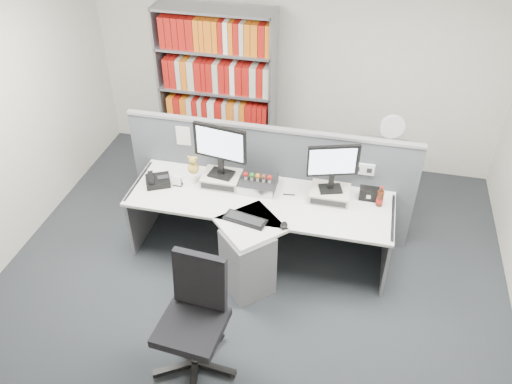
% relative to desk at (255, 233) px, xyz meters
% --- Properties ---
extents(ground, '(5.50, 5.50, 0.00)m').
position_rel_desk_xyz_m(ground, '(0.00, -0.60, -0.46)').
color(ground, '#2D3135').
rests_on(ground, ground).
extents(room_shell, '(5.04, 5.54, 2.72)m').
position_rel_desk_xyz_m(room_shell, '(0.00, -0.60, 1.33)').
color(room_shell, beige).
rests_on(room_shell, ground).
extents(partition, '(3.00, 0.08, 1.27)m').
position_rel_desk_xyz_m(partition, '(0.00, 0.65, 0.19)').
color(partition, '#4F535A').
rests_on(partition, ground).
extents(desk, '(2.60, 1.20, 0.72)m').
position_rel_desk_xyz_m(desk, '(0.00, 0.00, 0.00)').
color(desk, silver).
rests_on(desk, ground).
extents(monitor_riser_left, '(0.38, 0.31, 0.10)m').
position_rel_desk_xyz_m(monitor_riser_left, '(-0.44, 0.38, 0.31)').
color(monitor_riser_left, '#BEB49E').
rests_on(monitor_riser_left, desk).
extents(monitor_riser_right, '(0.38, 0.31, 0.10)m').
position_rel_desk_xyz_m(monitor_riser_right, '(0.66, 0.38, 0.31)').
color(monitor_riser_right, '#BEB49E').
rests_on(monitor_riser_right, desk).
extents(monitor_left, '(0.54, 0.21, 0.56)m').
position_rel_desk_xyz_m(monitor_left, '(-0.44, 0.38, 0.70)').
color(monitor_left, black).
rests_on(monitor_left, monitor_riser_left).
extents(monitor_right, '(0.48, 0.21, 0.50)m').
position_rel_desk_xyz_m(monitor_right, '(0.66, 0.38, 0.66)').
color(monitor_right, black).
rests_on(monitor_right, monitor_riser_right).
extents(desktop_pc, '(0.36, 0.32, 0.10)m').
position_rel_desk_xyz_m(desktop_pc, '(-0.06, 0.39, 0.31)').
color(desktop_pc, black).
rests_on(desktop_pc, desk).
extents(figurines, '(0.29, 0.05, 0.09)m').
position_rel_desk_xyz_m(figurines, '(-0.06, 0.37, 0.41)').
color(figurines, '#BEB49E').
rests_on(figurines, desktop_pc).
extents(keyboard, '(0.43, 0.23, 0.03)m').
position_rel_desk_xyz_m(keyboard, '(-0.06, -0.14, 0.28)').
color(keyboard, black).
rests_on(keyboard, desk).
extents(mouse, '(0.07, 0.11, 0.04)m').
position_rel_desk_xyz_m(mouse, '(0.31, -0.15, 0.28)').
color(mouse, black).
rests_on(mouse, desk).
extents(desk_phone, '(0.31, 0.30, 0.10)m').
position_rel_desk_xyz_m(desk_phone, '(-1.07, 0.22, 0.30)').
color(desk_phone, black).
rests_on(desk_phone, desk).
extents(desk_calendar, '(0.09, 0.07, 0.11)m').
position_rel_desk_xyz_m(desk_calendar, '(-0.86, 0.25, 0.31)').
color(desk_calendar, black).
rests_on(desk_calendar, desk).
extents(plush_toy, '(0.12, 0.12, 0.20)m').
position_rel_desk_xyz_m(plush_toy, '(-0.72, 0.35, 0.45)').
color(plush_toy, '#AB8E39').
rests_on(plush_toy, monitor_riser_left).
extents(speaker, '(0.19, 0.10, 0.12)m').
position_rel_desk_xyz_m(speaker, '(1.04, 0.45, 0.33)').
color(speaker, black).
rests_on(speaker, desk).
extents(cola_bottle, '(0.07, 0.07, 0.22)m').
position_rel_desk_xyz_m(cola_bottle, '(1.14, 0.37, 0.35)').
color(cola_bottle, '#3F190A').
rests_on(cola_bottle, desk).
extents(shelving_unit, '(1.41, 0.40, 2.00)m').
position_rel_desk_xyz_m(shelving_unit, '(-0.90, 1.85, 0.52)').
color(shelving_unit, gray).
rests_on(shelving_unit, ground).
extents(filing_cabinet, '(0.45, 0.61, 0.70)m').
position_rel_desk_xyz_m(filing_cabinet, '(1.20, 1.40, -0.11)').
color(filing_cabinet, gray).
rests_on(filing_cabinet, ground).
extents(desk_fan, '(0.27, 0.16, 0.46)m').
position_rel_desk_xyz_m(desk_fan, '(1.20, 1.40, 0.53)').
color(desk_fan, white).
rests_on(desk_fan, filing_cabinet).
extents(office_chair, '(0.69, 0.70, 1.06)m').
position_rel_desk_xyz_m(office_chair, '(-0.21, -1.18, 0.11)').
color(office_chair, silver).
rests_on(office_chair, ground).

